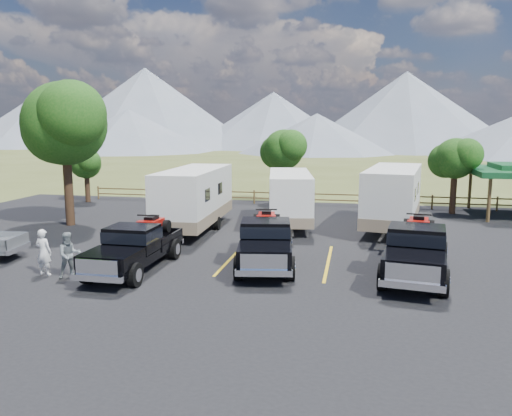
% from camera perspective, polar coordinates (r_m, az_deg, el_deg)
% --- Properties ---
extents(ground, '(320.00, 320.00, 0.00)m').
position_cam_1_polar(ground, '(16.87, 0.58, -9.61)').
color(ground, '#495022').
rests_on(ground, ground).
extents(asphalt_lot, '(44.00, 34.00, 0.04)m').
position_cam_1_polar(asphalt_lot, '(19.68, 2.21, -6.76)').
color(asphalt_lot, black).
rests_on(asphalt_lot, ground).
extents(stall_lines, '(12.12, 5.50, 0.01)m').
position_cam_1_polar(stall_lines, '(20.63, 2.66, -5.94)').
color(stall_lines, gold).
rests_on(stall_lines, asphalt_lot).
extents(tree_big_nw, '(5.54, 5.18, 7.84)m').
position_cam_1_polar(tree_big_nw, '(29.17, -21.09, 8.97)').
color(tree_big_nw, black).
rests_on(tree_big_nw, ground).
extents(tree_ne_a, '(3.11, 2.92, 4.76)m').
position_cam_1_polar(tree_ne_a, '(33.30, 21.78, 5.26)').
color(tree_ne_a, black).
rests_on(tree_ne_a, ground).
extents(tree_north, '(3.46, 3.24, 5.25)m').
position_cam_1_polar(tree_north, '(35.09, 3.13, 6.66)').
color(tree_north, black).
rests_on(tree_north, ground).
extents(tree_nw_small, '(2.59, 2.43, 3.85)m').
position_cam_1_polar(tree_nw_small, '(37.90, -18.86, 4.78)').
color(tree_nw_small, black).
rests_on(tree_nw_small, ground).
extents(rail_fence, '(36.12, 0.12, 1.00)m').
position_cam_1_polar(rail_fence, '(34.53, 9.60, 1.12)').
color(rail_fence, brown).
rests_on(rail_fence, ground).
extents(mountain_range, '(209.00, 71.00, 20.00)m').
position_cam_1_polar(mountain_range, '(122.13, 6.44, 10.43)').
color(mountain_range, slate).
rests_on(mountain_range, ground).
extents(rig_left, '(2.09, 5.81, 1.93)m').
position_cam_1_polar(rig_left, '(19.62, -13.60, -4.20)').
color(rig_left, black).
rests_on(rig_left, asphalt_lot).
extents(rig_center, '(2.88, 6.34, 2.04)m').
position_cam_1_polar(rig_center, '(19.76, 1.11, -3.69)').
color(rig_center, black).
rests_on(rig_center, asphalt_lot).
extents(rig_right, '(2.92, 6.53, 2.11)m').
position_cam_1_polar(rig_right, '(19.22, 17.84, -4.42)').
color(rig_right, black).
rests_on(rig_right, asphalt_lot).
extents(trailer_left, '(2.67, 9.32, 3.24)m').
position_cam_1_polar(trailer_left, '(26.32, -7.04, 1.10)').
color(trailer_left, white).
rests_on(trailer_left, asphalt_lot).
extents(trailer_center, '(3.25, 8.47, 2.93)m').
position_cam_1_polar(trailer_center, '(27.39, 3.87, 1.14)').
color(trailer_center, white).
rests_on(trailer_center, asphalt_lot).
extents(trailer_right, '(3.63, 9.48, 3.28)m').
position_cam_1_polar(trailer_right, '(27.31, 15.37, 1.19)').
color(trailer_right, white).
rests_on(trailer_right, asphalt_lot).
extents(person_a, '(0.66, 0.46, 1.73)m').
position_cam_1_polar(person_a, '(19.97, -23.12, -4.66)').
color(person_a, white).
rests_on(person_a, asphalt_lot).
extents(person_b, '(1.03, 1.01, 1.67)m').
position_cam_1_polar(person_b, '(19.32, -20.56, -5.04)').
color(person_b, slate).
rests_on(person_b, asphalt_lot).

